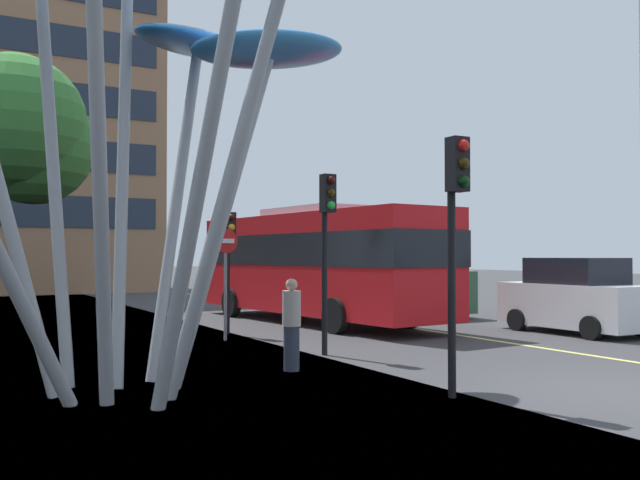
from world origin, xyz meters
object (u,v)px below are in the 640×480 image
object	(u,v)px
red_bus	(316,260)
traffic_light_island_mid	(229,246)
no_entry_sign	(226,266)
traffic_light_kerb_near	(456,210)
traffic_light_kerb_far	(327,224)
car_parked_mid	(576,298)
car_parked_far	(414,284)
pedestrian	(292,325)

from	to	relation	value
red_bus	traffic_light_island_mid	distance (m)	4.05
traffic_light_island_mid	no_entry_sign	bearing A→B (deg)	-115.22
traffic_light_kerb_near	traffic_light_kerb_far	world-z (taller)	traffic_light_kerb_near
car_parked_mid	car_parked_far	distance (m)	6.64
traffic_light_kerb_far	car_parked_mid	world-z (taller)	traffic_light_kerb_far
car_parked_far	no_entry_sign	size ratio (longest dim) A/B	1.60
traffic_light_kerb_far	car_parked_mid	distance (m)	8.14
car_parked_far	no_entry_sign	world-z (taller)	no_entry_sign
red_bus	traffic_light_kerb_near	bearing A→B (deg)	-108.42
red_bus	no_entry_sign	bearing A→B (deg)	-144.37
car_parked_mid	no_entry_sign	size ratio (longest dim) A/B	1.48
pedestrian	no_entry_sign	xyz separation A→B (m)	(0.60, 4.82, 0.98)
traffic_light_island_mid	car_parked_far	world-z (taller)	traffic_light_island_mid
car_parked_far	pedestrian	distance (m)	12.30
traffic_light_kerb_near	traffic_light_island_mid	distance (m)	9.32
traffic_light_island_mid	pedestrian	bearing A→B (deg)	-100.74
pedestrian	no_entry_sign	bearing A→B (deg)	82.96
traffic_light_island_mid	car_parked_far	bearing A→B (deg)	17.44
car_parked_far	no_entry_sign	xyz separation A→B (m)	(-8.38, -3.59, 0.72)
traffic_light_kerb_near	traffic_light_kerb_far	distance (m)	4.75
traffic_light_island_mid	car_parked_mid	distance (m)	9.39
red_bus	car_parked_mid	size ratio (longest dim) A/B	2.67
red_bus	no_entry_sign	xyz separation A→B (m)	(-4.12, -2.95, -0.14)
car_parked_far	pedestrian	world-z (taller)	car_parked_far
red_bus	pedestrian	world-z (taller)	red_bus
traffic_light_kerb_near	pedestrian	bearing A→B (deg)	106.69
pedestrian	car_parked_far	bearing A→B (deg)	43.15
traffic_light_island_mid	no_entry_sign	world-z (taller)	traffic_light_island_mid
red_bus	traffic_light_island_mid	bearing A→B (deg)	-153.06
traffic_light_island_mid	car_parked_mid	world-z (taller)	traffic_light_island_mid
traffic_light_island_mid	traffic_light_kerb_near	bearing A→B (deg)	-90.73
pedestrian	no_entry_sign	size ratio (longest dim) A/B	0.61
pedestrian	no_entry_sign	distance (m)	4.95
red_bus	pedestrian	xyz separation A→B (m)	(-4.72, -7.77, -1.12)
traffic_light_kerb_far	no_entry_sign	size ratio (longest dim) A/B	1.38
traffic_light_kerb_near	traffic_light_island_mid	bearing A→B (deg)	89.27
car_parked_far	traffic_light_kerb_near	bearing A→B (deg)	-124.07
car_parked_mid	no_entry_sign	xyz separation A→B (m)	(-8.84, 3.02, 0.87)
red_bus	traffic_light_kerb_near	xyz separation A→B (m)	(-3.71, -11.13, 0.81)
traffic_light_kerb_near	car_parked_mid	bearing A→B (deg)	31.46
traffic_light_kerb_far	pedestrian	distance (m)	2.78
car_parked_mid	pedestrian	distance (m)	9.61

